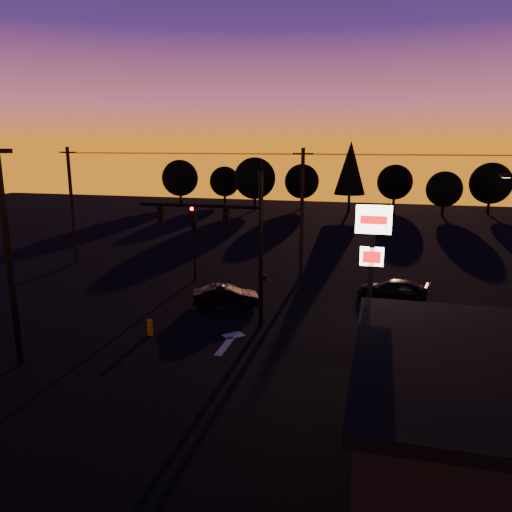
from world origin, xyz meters
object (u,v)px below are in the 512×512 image
at_px(secondary_signal, 194,240).
at_px(parking_lot_light, 7,245).
at_px(bollard, 150,328).
at_px(car_mid, 226,296).
at_px(suv_parked, 395,378).
at_px(traffic_signal_mast, 230,232).
at_px(pylon_sign, 372,249).
at_px(car_right, 393,290).

relative_size(secondary_signal, parking_lot_light, 0.48).
height_order(bollard, car_mid, car_mid).
relative_size(parking_lot_light, suv_parked, 2.06).
bearing_deg(suv_parked, secondary_signal, 136.28).
height_order(traffic_signal_mast, bollard, traffic_signal_mast).
relative_size(traffic_signal_mast, pylon_sign, 1.26).
distance_m(car_right, suv_parked, 11.96).
distance_m(secondary_signal, bollard, 10.46).
height_order(parking_lot_light, car_mid, parking_lot_light).
bearing_deg(suv_parked, pylon_sign, 110.95).
bearing_deg(car_right, parking_lot_light, -39.51).
bearing_deg(car_right, bollard, -42.73).
xyz_separation_m(secondary_signal, suv_parked, (13.13, -13.17, -2.24)).
xyz_separation_m(secondary_signal, car_right, (13.23, -1.21, -2.25)).
xyz_separation_m(car_mid, car_right, (9.44, 3.68, -0.01)).
distance_m(bollard, car_mid, 5.67).
relative_size(pylon_sign, car_right, 1.60).
relative_size(secondary_signal, bollard, 5.49).
relative_size(traffic_signal_mast, car_right, 2.02).
bearing_deg(bollard, pylon_sign, 0.37).
bearing_deg(parking_lot_light, bollard, 48.15).
height_order(pylon_sign, bollard, pylon_sign).
xyz_separation_m(parking_lot_light, bollard, (3.97, 4.43, -4.87)).
height_order(traffic_signal_mast, pylon_sign, traffic_signal_mast).
xyz_separation_m(secondary_signal, car_mid, (3.79, -4.89, -2.24)).
bearing_deg(car_mid, bollard, 139.55).
bearing_deg(car_right, suv_parked, 9.86).
relative_size(traffic_signal_mast, parking_lot_light, 0.94).
bearing_deg(parking_lot_light, suv_parked, 4.81).
relative_size(bollard, car_mid, 0.21).
distance_m(secondary_signal, car_right, 13.47).
bearing_deg(suv_parked, bollard, 166.41).
distance_m(traffic_signal_mast, secondary_signal, 9.19).
distance_m(parking_lot_light, pylon_sign, 15.19).
bearing_deg(suv_parked, traffic_signal_mast, 146.76).
bearing_deg(secondary_signal, parking_lot_light, -99.79).
bearing_deg(parking_lot_light, car_mid, 56.74).
bearing_deg(traffic_signal_mast, secondary_signal, 123.19).
bearing_deg(traffic_signal_mast, parking_lot_light, -136.63).
bearing_deg(parking_lot_light, secondary_signal, 80.21).
bearing_deg(secondary_signal, car_right, -5.23).
xyz_separation_m(traffic_signal_mast, parking_lot_light, (-7.40, -6.99, 0.33)).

